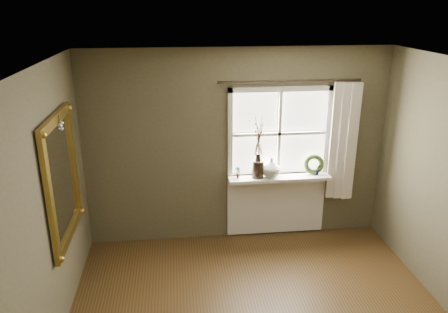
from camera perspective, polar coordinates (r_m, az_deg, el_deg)
name	(u,v)px	position (r m, az deg, el deg)	size (l,w,h in m)	color
ceiling	(283,76)	(3.30, 7.69, 10.34)	(4.50, 4.50, 0.00)	silver
wall_back	(237,146)	(5.81, 1.68, 1.33)	(4.00, 0.10, 2.60)	brown
wall_left	(20,247)	(3.85, -25.06, -10.66)	(0.10, 4.50, 2.60)	brown
window_frame	(279,134)	(5.79, 7.20, 2.99)	(1.36, 0.06, 1.24)	white
window_sill	(279,177)	(5.88, 7.21, -2.74)	(1.36, 0.26, 0.04)	white
window_apron	(276,204)	(6.16, 6.80, -6.14)	(1.36, 0.04, 0.88)	white
dark_jug	(258,169)	(5.77, 4.43, -1.63)	(0.16, 0.16, 0.23)	black
cream_vase	(271,167)	(5.80, 6.18, -1.39)	(0.26, 0.26, 0.27)	beige
wreath	(314,166)	(6.00, 11.62, -1.27)	(0.27, 0.27, 0.07)	#2E441E
potted_plant_left	(238,172)	(5.74, 1.80, -2.07)	(0.09, 0.06, 0.16)	#2E441E
potted_plant_right	(318,169)	(5.99, 12.15, -1.64)	(0.08, 0.07, 0.15)	#2E441E
curtain	(343,142)	(5.98, 15.22, 1.85)	(0.36, 0.12, 1.59)	beige
curtain_rod	(290,81)	(5.60, 8.66, 9.72)	(0.03, 0.03, 1.84)	black
gilt_mirror	(62,179)	(4.73, -20.37, -2.72)	(0.10, 1.12, 1.34)	white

